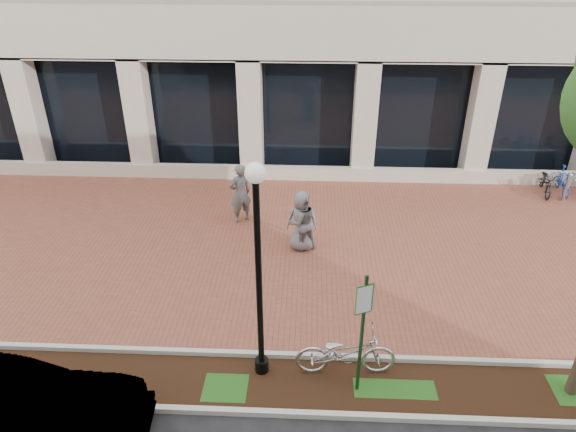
{
  "coord_description": "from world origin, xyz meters",
  "views": [
    {
      "loc": [
        0.12,
        -12.54,
        7.84
      ],
      "look_at": [
        -0.42,
        -0.8,
        1.38
      ],
      "focal_mm": 32.0,
      "sensor_mm": 36.0,
      "label": 1
    }
  ],
  "objects_px": {
    "parking_sign": "(363,322)",
    "bollard": "(567,187)",
    "lamppost": "(258,266)",
    "locked_bicycle": "(346,352)",
    "pedestrian_mid": "(302,222)",
    "pedestrian_right": "(302,221)",
    "pedestrian_left": "(240,193)"
  },
  "relations": [
    {
      "from": "parking_sign",
      "to": "locked_bicycle",
      "type": "xyz_separation_m",
      "value": [
        -0.22,
        0.47,
        -1.18
      ]
    },
    {
      "from": "parking_sign",
      "to": "pedestrian_left",
      "type": "distance_m",
      "value": 7.38
    },
    {
      "from": "pedestrian_mid",
      "to": "bollard",
      "type": "height_order",
      "value": "pedestrian_mid"
    },
    {
      "from": "parking_sign",
      "to": "bollard",
      "type": "height_order",
      "value": "parking_sign"
    },
    {
      "from": "pedestrian_left",
      "to": "bollard",
      "type": "height_order",
      "value": "pedestrian_left"
    },
    {
      "from": "parking_sign",
      "to": "locked_bicycle",
      "type": "relative_size",
      "value": 1.36
    },
    {
      "from": "pedestrian_mid",
      "to": "locked_bicycle",
      "type": "bearing_deg",
      "value": 76.71
    },
    {
      "from": "locked_bicycle",
      "to": "bollard",
      "type": "bearing_deg",
      "value": -47.15
    },
    {
      "from": "pedestrian_left",
      "to": "pedestrian_mid",
      "type": "xyz_separation_m",
      "value": [
        1.9,
        -1.53,
        -0.08
      ]
    },
    {
      "from": "pedestrian_left",
      "to": "parking_sign",
      "type": "bearing_deg",
      "value": 83.33
    },
    {
      "from": "lamppost",
      "to": "bollard",
      "type": "xyz_separation_m",
      "value": [
        9.41,
        8.04,
        -2.07
      ]
    },
    {
      "from": "locked_bicycle",
      "to": "pedestrian_right",
      "type": "relative_size",
      "value": 1.13
    },
    {
      "from": "pedestrian_right",
      "to": "bollard",
      "type": "distance_m",
      "value": 9.32
    },
    {
      "from": "pedestrian_mid",
      "to": "parking_sign",
      "type": "bearing_deg",
      "value": 78.02
    },
    {
      "from": "parking_sign",
      "to": "pedestrian_left",
      "type": "xyz_separation_m",
      "value": [
        -3.11,
        6.65,
        -0.76
      ]
    },
    {
      "from": "pedestrian_left",
      "to": "pedestrian_right",
      "type": "distance_m",
      "value": 2.43
    },
    {
      "from": "lamppost",
      "to": "pedestrian_right",
      "type": "relative_size",
      "value": 2.59
    },
    {
      "from": "parking_sign",
      "to": "pedestrian_mid",
      "type": "distance_m",
      "value": 5.33
    },
    {
      "from": "lamppost",
      "to": "pedestrian_mid",
      "type": "relative_size",
      "value": 2.65
    },
    {
      "from": "pedestrian_left",
      "to": "bollard",
      "type": "bearing_deg",
      "value": 157.94
    },
    {
      "from": "lamppost",
      "to": "bollard",
      "type": "height_order",
      "value": "lamppost"
    },
    {
      "from": "locked_bicycle",
      "to": "pedestrian_left",
      "type": "distance_m",
      "value": 6.83
    },
    {
      "from": "lamppost",
      "to": "pedestrian_mid",
      "type": "bearing_deg",
      "value": 81.52
    },
    {
      "from": "pedestrian_left",
      "to": "locked_bicycle",
      "type": "bearing_deg",
      "value": 83.31
    },
    {
      "from": "lamppost",
      "to": "pedestrian_mid",
      "type": "distance_m",
      "value": 5.06
    },
    {
      "from": "lamppost",
      "to": "locked_bicycle",
      "type": "bearing_deg",
      "value": 1.65
    },
    {
      "from": "parking_sign",
      "to": "bollard",
      "type": "relative_size",
      "value": 2.67
    },
    {
      "from": "lamppost",
      "to": "parking_sign",
      "type": "bearing_deg",
      "value": -12.44
    },
    {
      "from": "pedestrian_right",
      "to": "bollard",
      "type": "bearing_deg",
      "value": -162.1
    },
    {
      "from": "pedestrian_left",
      "to": "pedestrian_mid",
      "type": "distance_m",
      "value": 2.44
    },
    {
      "from": "locked_bicycle",
      "to": "bollard",
      "type": "xyz_separation_m",
      "value": [
        7.72,
        7.99,
        -0.01
      ]
    },
    {
      "from": "pedestrian_mid",
      "to": "pedestrian_right",
      "type": "height_order",
      "value": "pedestrian_right"
    }
  ]
}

